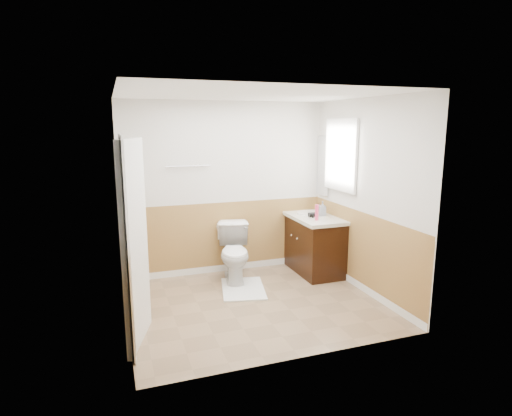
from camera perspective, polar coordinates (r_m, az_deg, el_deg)
name	(u,v)px	position (r m, az deg, el deg)	size (l,w,h in m)	color
floor	(255,304)	(5.32, -0.13, -12.81)	(3.00, 3.00, 0.00)	#8C7051
ceiling	(255,94)	(4.87, -0.14, 15.13)	(3.00, 3.00, 0.00)	white
wall_back	(226,189)	(6.17, -4.11, 2.64)	(3.00, 3.00, 0.00)	silver
wall_front	(303,230)	(3.77, 6.39, -2.92)	(3.00, 3.00, 0.00)	silver
wall_left	(121,213)	(4.68, -17.74, -0.62)	(3.00, 3.00, 0.00)	silver
wall_right	(365,197)	(5.62, 14.48, 1.45)	(3.00, 3.00, 0.00)	silver
wainscot_back	(227,238)	(6.32, -3.99, -4.12)	(3.00, 3.00, 0.00)	#A37E41
wainscot_front	(301,308)	(4.03, 6.08, -13.27)	(3.00, 3.00, 0.00)	#A37E41
wainscot_left	(127,280)	(4.89, -17.07, -9.25)	(2.60, 2.60, 0.00)	#A37E41
wainscot_right	(361,253)	(5.78, 14.02, -5.90)	(2.60, 2.60, 0.00)	#A37E41
toilet	(235,253)	(5.96, -2.89, -6.08)	(0.44, 0.78, 0.79)	white
bath_mat	(243,289)	(5.75, -1.75, -10.84)	(0.55, 0.80, 0.02)	white
vanity_cabinet	(312,245)	(6.39, 7.63, -4.95)	(0.55, 1.10, 0.80)	black
vanity_knob_left	(297,239)	(6.14, 5.58, -4.13)	(0.03, 0.03, 0.03)	#BABAC1
vanity_knob_right	(292,235)	(6.31, 4.82, -3.68)	(0.03, 0.03, 0.03)	silver
countertop	(313,217)	(6.28, 7.65, -1.23)	(0.60, 1.15, 0.05)	silver
sink_basin	(309,213)	(6.41, 7.13, -0.65)	(0.36, 0.36, 0.02)	white
faucet	(319,208)	(6.48, 8.57, -0.02)	(0.02, 0.02, 0.14)	#BAB9C0
lotion_bottle	(317,213)	(5.95, 8.21, -0.61)	(0.05, 0.05, 0.22)	#E83C6B
soap_dispenser	(322,208)	(6.27, 8.96, -0.06)	(0.10, 0.10, 0.21)	gray
hair_dryer_body	(313,215)	(6.17, 7.72, -0.89)	(0.07, 0.07, 0.14)	black
hair_dryer_handle	(313,217)	(6.12, 7.69, -1.28)	(0.03, 0.03, 0.07)	black
mirror_panel	(323,166)	(6.50, 9.04, 5.62)	(0.02, 0.35, 0.90)	silver
window_frame	(341,155)	(6.04, 11.37, 7.03)	(0.04, 0.80, 1.00)	white
window_glass	(342,155)	(6.04, 11.50, 7.03)	(0.01, 0.70, 0.90)	white
door	(135,244)	(4.30, -16.02, -4.69)	(0.05, 0.80, 2.04)	white
door_frame	(127,244)	(4.30, -17.04, -4.63)	(0.02, 0.92, 2.10)	white
door_knob	(139,242)	(4.64, -15.49, -4.40)	(0.06, 0.06, 0.06)	silver
towel_bar	(188,166)	(5.96, -9.16, 5.61)	(0.02, 0.02, 0.62)	silver
tp_holder_bar	(221,227)	(6.19, -4.76, -2.55)	(0.02, 0.02, 0.14)	silver
tp_roll	(221,227)	(6.19, -4.76, -2.55)	(0.11, 0.11, 0.10)	white
tp_sheet	(221,234)	(6.21, -4.74, -3.54)	(0.10, 0.01, 0.16)	white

